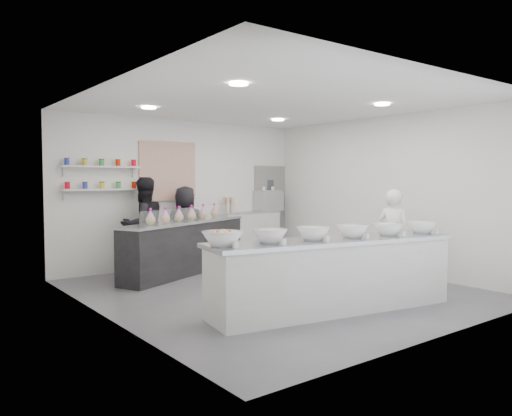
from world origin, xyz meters
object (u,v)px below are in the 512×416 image
at_px(espresso_ledge, 249,235).
at_px(espresso_machine, 268,201).
at_px(back_bar, 186,247).
at_px(woman_prep, 394,237).
at_px(staff_left, 143,226).
at_px(prep_counter, 333,275).
at_px(staff_right, 185,227).

height_order(espresso_ledge, espresso_machine, espresso_machine).
xyz_separation_m(back_bar, woman_prep, (2.31, -3.03, 0.31)).
relative_size(espresso_machine, staff_left, 0.32).
distance_m(prep_counter, espresso_machine, 4.87).
bearing_deg(espresso_ledge, staff_left, -176.07).
relative_size(espresso_ledge, staff_left, 0.79).
bearing_deg(staff_left, back_bar, 138.68).
relative_size(prep_counter, staff_right, 2.17).
bearing_deg(espresso_machine, prep_counter, -118.07).
bearing_deg(prep_counter, woman_prep, 25.59).
xyz_separation_m(espresso_ledge, espresso_machine, (0.55, 0.00, 0.76)).
relative_size(back_bar, espresso_machine, 5.49).
distance_m(prep_counter, espresso_ledge, 4.57).
bearing_deg(back_bar, espresso_machine, -10.07).
relative_size(prep_counter, staff_left, 1.97).
bearing_deg(woman_prep, espresso_ledge, -4.72).
relative_size(woman_prep, staff_left, 0.89).
bearing_deg(espresso_ledge, prep_counter, -111.97).
bearing_deg(prep_counter, espresso_ledge, 78.31).
distance_m(woman_prep, staff_right, 4.06).
relative_size(back_bar, espresso_ledge, 2.24).
height_order(prep_counter, back_bar, back_bar).
relative_size(prep_counter, woman_prep, 2.22).
relative_size(prep_counter, back_bar, 1.11).
bearing_deg(back_bar, staff_right, 36.69).
bearing_deg(prep_counter, staff_right, 100.42).
xyz_separation_m(espresso_machine, staff_left, (-3.17, -0.18, -0.38)).
distance_m(espresso_ledge, woman_prep, 3.70).
bearing_deg(espresso_ledge, woman_prep, -84.84).
relative_size(espresso_machine, woman_prep, 0.36).
height_order(back_bar, staff_left, staff_left).
bearing_deg(woman_prep, staff_right, 20.51).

